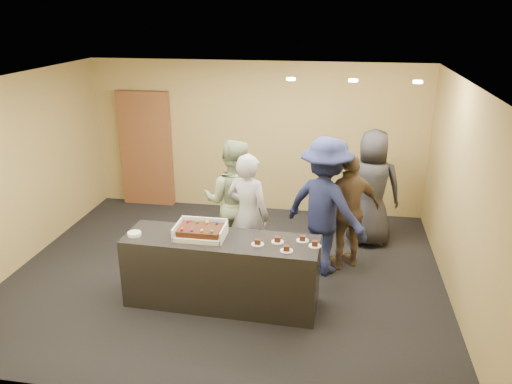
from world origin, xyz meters
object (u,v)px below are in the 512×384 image
plate_stack (134,234)px  person_brown_extra (348,211)px  serving_counter (222,271)px  cake_box (201,233)px  person_sage_man (233,201)px  storage_cabinet (146,149)px  person_dark_suit (371,188)px  person_navy_man (325,207)px  person_server_grey (248,215)px  sheet_cake (200,230)px

plate_stack → person_brown_extra: bearing=27.1°
serving_counter → cake_box: cake_box is taller
person_sage_man → person_brown_extra: (1.65, 0.03, -0.06)m
storage_cabinet → person_dark_suit: size_ratio=1.16×
cake_box → plate_stack: cake_box is taller
serving_counter → person_navy_man: bearing=42.8°
plate_stack → person_brown_extra: size_ratio=0.10×
person_server_grey → person_brown_extra: size_ratio=1.02×
serving_counter → storage_cabinet: size_ratio=1.12×
cake_box → person_brown_extra: (1.80, 1.23, -0.09)m
person_navy_man → person_brown_extra: bearing=-116.9°
serving_counter → storage_cabinet: bearing=126.5°
serving_counter → storage_cabinet: 3.88m
person_dark_suit → storage_cabinet: bearing=-16.1°
sheet_cake → plate_stack: bearing=-174.0°
sheet_cake → plate_stack: 0.83m
cake_box → person_server_grey: size_ratio=0.35×
person_dark_suit → plate_stack: bearing=34.7°
serving_counter → cake_box: 0.55m
serving_counter → person_brown_extra: (1.54, 1.26, 0.41)m
sheet_cake → person_brown_extra: bearing=34.9°
person_dark_suit → person_brown_extra: bearing=65.7°
serving_counter → person_sage_man: (-0.11, 1.23, 0.46)m
sheet_cake → person_sage_man: size_ratio=0.28×
plate_stack → cake_box: bearing=7.5°
person_brown_extra → person_dark_suit: person_dark_suit is taller
storage_cabinet → person_sage_man: storage_cabinet is taller
person_server_grey → person_navy_man: bearing=-147.4°
serving_counter → sheet_cake: bearing=-178.1°
person_dark_suit → person_navy_man: bearing=55.4°
person_server_grey → person_sage_man: (-0.30, 0.41, 0.03)m
plate_stack → person_sage_man: person_sage_man is taller
person_brown_extra → person_dark_suit: (0.35, 0.83, 0.07)m
cake_box → person_brown_extra: bearing=34.4°
cake_box → person_sage_man: bearing=83.0°
serving_counter → storage_cabinet: storage_cabinet is taller
sheet_cake → person_sage_man: 1.24m
plate_stack → person_sage_man: 1.63m
storage_cabinet → person_navy_man: (3.40, -2.09, -0.10)m
person_dark_suit → sheet_cake: bearing=42.7°
serving_counter → person_server_grey: bearing=78.8°
sheet_cake → serving_counter: bearing=0.0°
serving_counter → storage_cabinet: (-2.17, 3.15, 0.62)m
sheet_cake → person_server_grey: person_server_grey is taller
person_navy_man → person_dark_suit: 1.22m
person_dark_suit → person_server_grey: bearing=35.2°
person_server_grey → person_dark_suit: person_dark_suit is taller
storage_cabinet → person_dark_suit: (4.07, -1.07, -0.15)m
plate_stack → person_server_grey: bearing=35.5°
person_navy_man → person_brown_extra: person_navy_man is taller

